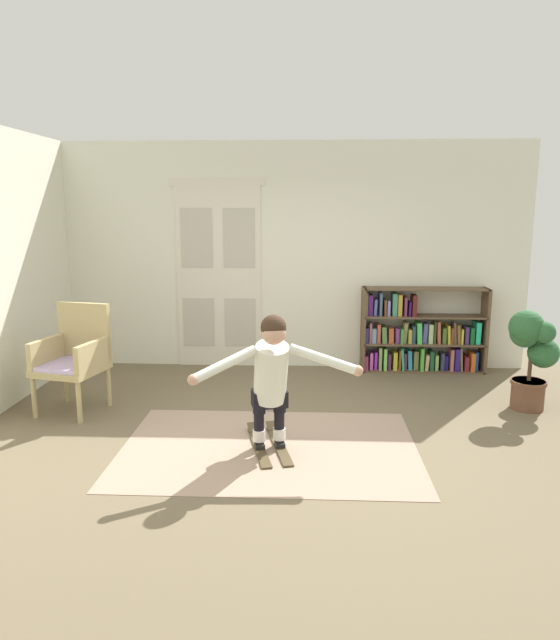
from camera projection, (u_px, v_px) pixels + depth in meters
The scene contains 9 objects.
ground_plane at pixel (286, 442), 5.18m from camera, with size 7.20×7.20×0.00m, color brown.
back_wall at pixel (294, 257), 7.45m from camera, with size 6.00×0.10×2.90m, color silver.
double_door at pixel (219, 274), 7.48m from camera, with size 1.22×0.05×2.45m.
rug at pixel (269, 447), 5.06m from camera, with size 2.59×1.80×0.01m, color tan.
bookshelf at pixel (418, 336), 7.36m from camera, with size 1.58×0.30×1.08m.
wicker_chair at pixel (74, 355), 5.92m from camera, with size 0.72×0.72×1.10m.
potted_plant at pixel (531, 351), 5.90m from camera, with size 0.53×0.41×1.06m.
skis_pair at pixel (269, 444), 5.08m from camera, with size 0.47×0.91×0.07m.
person_skier at pixel (271, 372), 4.80m from camera, with size 1.39×0.75×1.16m.
Camera 1 is at (0.18, -4.87, 2.08)m, focal length 32.29 mm.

